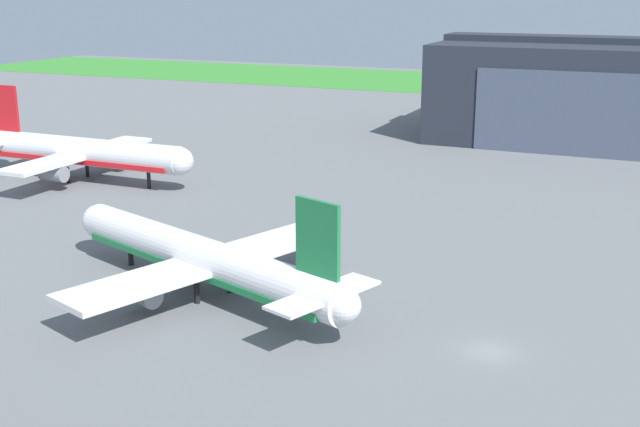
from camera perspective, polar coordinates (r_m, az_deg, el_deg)
name	(u,v)px	position (r m, az deg, el deg)	size (l,w,h in m)	color
ground_plane	(488,352)	(69.29, 11.58, -9.35)	(440.00, 440.00, 0.00)	slate
grass_field_strip	(632,91)	(247.80, 20.79, 7.92)	(440.00, 56.00, 0.08)	#37872F
airliner_near_right	(203,258)	(79.46, -8.13, -3.09)	(37.23, 30.40, 12.06)	white
airliner_far_right	(84,153)	(129.31, -16.02, 4.07)	(38.05, 29.41, 13.77)	silver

